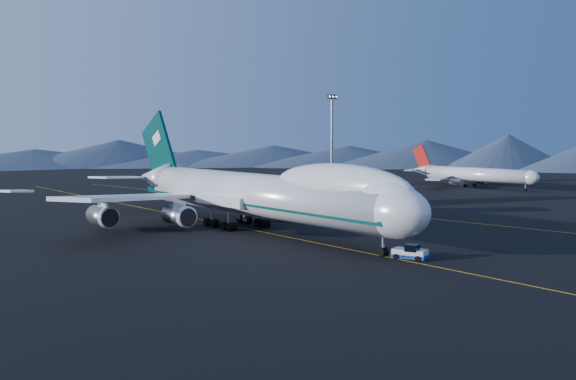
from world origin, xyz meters
TOP-DOWN VIEW (x-y plane):
  - ground at (0.00, 0.00)m, footprint 500.00×500.00m
  - taxiway_line_main at (0.00, 0.00)m, footprint 0.25×220.00m
  - taxiway_line_side at (30.00, 10.00)m, footprint 28.08×198.09m
  - boeing_747 at (0.00, 0.03)m, footprint 59.62×72.43m
  - pushback_tug at (1.34, -29.56)m, footprint 3.42×4.59m
  - second_jet at (96.49, 30.66)m, footprint 37.58×42.46m
  - service_van at (48.78, 14.76)m, footprint 2.86×4.89m
  - floodlight_mast at (67.05, 57.15)m, footprint 3.24×2.43m

SIDE VIEW (x-z plane):
  - ground at x=0.00m, z-range 0.00..0.00m
  - taxiway_line_main at x=0.00m, z-range 0.01..0.01m
  - taxiway_line_side at x=30.00m, z-range 0.01..0.01m
  - pushback_tug at x=1.34m, z-range -0.33..1.46m
  - service_van at x=48.78m, z-range 0.00..1.28m
  - second_jet at x=96.49m, z-range -2.38..9.70m
  - boeing_747 at x=0.00m, z-range -3.87..15.50m
  - floodlight_mast at x=67.05m, z-range 0.18..26.43m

